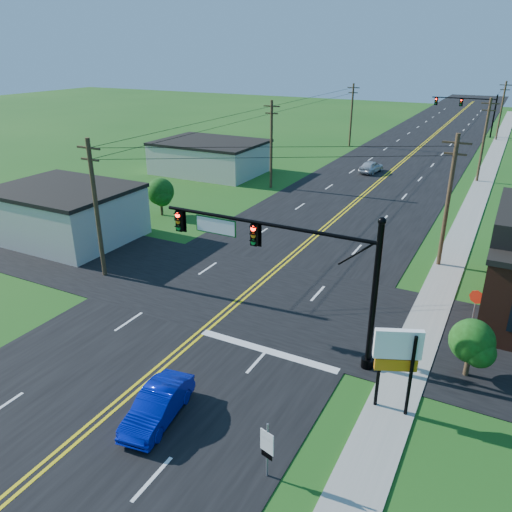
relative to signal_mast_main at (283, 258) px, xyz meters
The scene contains 21 objects.
ground 10.27m from the signal_mast_main, 118.47° to the right, with size 260.00×260.00×0.00m, color #194D16.
road_main 42.49m from the signal_mast_main, 95.90° to the left, with size 16.00×220.00×0.04m, color black.
road_cross 7.56m from the signal_mast_main, 137.32° to the left, with size 70.00×10.00×0.04m, color black.
sidewalk 32.93m from the signal_mast_main, 79.10° to the left, with size 2.00×160.00×0.08m, color gray.
signal_mast_main is the anchor object (origin of this frame).
signal_mast_far 72.00m from the signal_mast_main, 89.92° to the left, with size 10.98×0.60×7.48m.
cream_bldg_near 22.33m from the signal_mast_main, 164.29° to the left, with size 10.20×8.20×4.10m.
cream_bldg_far 38.12m from the signal_mast_main, 127.88° to the left, with size 12.20×9.20×3.70m.
utility_pole_left_a 13.98m from the signal_mast_main, behind, with size 1.80×0.28×9.00m.
utility_pole_left_b 30.34m from the signal_mast_main, 117.14° to the left, with size 1.80×0.28×9.00m.
utility_pole_left_c 55.74m from the signal_mast_main, 104.37° to the left, with size 1.80×0.28×9.00m.
utility_pole_right_a 15.03m from the signal_mast_main, 68.69° to the left, with size 1.80×0.28×9.00m.
utility_pole_right_b 40.37m from the signal_mast_main, 82.22° to the left, with size 1.80×0.28×9.00m.
utility_pole_right_c 70.21m from the signal_mast_main, 85.54° to the left, with size 1.80×0.28×9.00m.
shrub_corner 9.26m from the signal_mast_main, ahead, with size 2.00×2.00×2.86m.
tree_left 23.22m from the signal_mast_main, 142.64° to the left, with size 2.40×2.40×3.37m.
blue_car 8.72m from the signal_mast_main, 105.41° to the right, with size 1.41×4.04×1.33m, color #0716AC.
distant_car 39.26m from the signal_mast_main, 99.13° to the left, with size 1.66×4.13×1.41m, color silver.
route_sign 9.26m from the signal_mast_main, 68.48° to the right, with size 0.57×0.19×2.35m.
stop_sign 10.95m from the signal_mast_main, 36.67° to the left, with size 0.76×0.26×2.19m.
pylon_sign 6.93m from the signal_mast_main, 22.30° to the right, with size 1.84×0.98×3.88m.
Camera 1 is at (13.28, -11.86, 14.05)m, focal length 35.00 mm.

